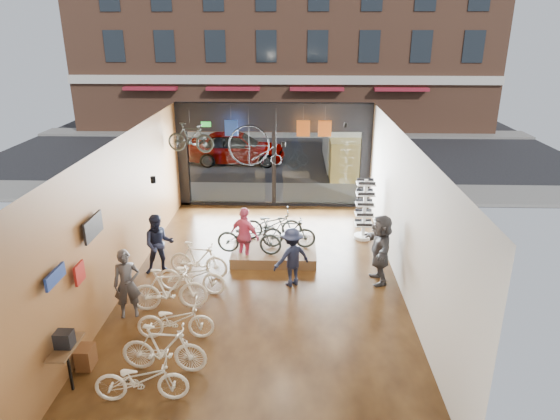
{
  "coord_description": "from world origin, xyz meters",
  "views": [
    {
      "loc": [
        0.8,
        -11.64,
        6.31
      ],
      "look_at": [
        0.37,
        1.4,
        1.49
      ],
      "focal_mm": 32.0,
      "sensor_mm": 36.0,
      "label": 1
    }
  ],
  "objects_px": {
    "floor_bike_4": "(192,276)",
    "floor_bike_0": "(142,379)",
    "floor_bike_5": "(198,260)",
    "hung_bike": "(190,138)",
    "sunglasses_rack": "(364,209)",
    "floor_bike_3": "(169,289)",
    "display_bike_mid": "(289,233)",
    "display_platform": "(274,252)",
    "customer_2": "(245,236)",
    "floor_bike_2": "(175,320)",
    "display_bike_right": "(272,224)",
    "floor_bike_1": "(164,348)",
    "customer_1": "(159,244)",
    "customer_3": "(292,257)",
    "customer_0": "(127,284)",
    "box_truck": "(350,142)",
    "street_car": "(236,147)",
    "customer_5": "(380,249)",
    "penny_farthing": "(258,147)"
  },
  "relations": [
    {
      "from": "floor_bike_2",
      "to": "display_platform",
      "type": "distance_m",
      "value": 4.55
    },
    {
      "from": "floor_bike_1",
      "to": "customer_3",
      "type": "distance_m",
      "value": 4.28
    },
    {
      "from": "customer_1",
      "to": "floor_bike_4",
      "type": "bearing_deg",
      "value": -60.77
    },
    {
      "from": "customer_5",
      "to": "display_bike_right",
      "type": "bearing_deg",
      "value": -128.51
    },
    {
      "from": "street_car",
      "to": "hung_bike",
      "type": "height_order",
      "value": "hung_bike"
    },
    {
      "from": "box_truck",
      "to": "customer_3",
      "type": "distance_m",
      "value": 11.44
    },
    {
      "from": "floor_bike_2",
      "to": "customer_3",
      "type": "bearing_deg",
      "value": -48.08
    },
    {
      "from": "sunglasses_rack",
      "to": "hung_bike",
      "type": "relative_size",
      "value": 1.22
    },
    {
      "from": "floor_bike_3",
      "to": "customer_2",
      "type": "relative_size",
      "value": 1.08
    },
    {
      "from": "floor_bike_2",
      "to": "customer_2",
      "type": "distance_m",
      "value": 3.85
    },
    {
      "from": "floor_bike_0",
      "to": "floor_bike_1",
      "type": "xyz_separation_m",
      "value": [
        0.2,
        0.82,
        0.07
      ]
    },
    {
      "from": "customer_0",
      "to": "sunglasses_rack",
      "type": "distance_m",
      "value": 7.59
    },
    {
      "from": "floor_bike_3",
      "to": "street_car",
      "type": "bearing_deg",
      "value": -7.81
    },
    {
      "from": "floor_bike_5",
      "to": "customer_5",
      "type": "distance_m",
      "value": 4.78
    },
    {
      "from": "floor_bike_0",
      "to": "floor_bike_2",
      "type": "relative_size",
      "value": 1.02
    },
    {
      "from": "customer_1",
      "to": "sunglasses_rack",
      "type": "bearing_deg",
      "value": 7.16
    },
    {
      "from": "customer_3",
      "to": "customer_1",
      "type": "bearing_deg",
      "value": -41.02
    },
    {
      "from": "customer_2",
      "to": "sunglasses_rack",
      "type": "bearing_deg",
      "value": -119.11
    },
    {
      "from": "floor_bike_4",
      "to": "floor_bike_0",
      "type": "bearing_deg",
      "value": -173.31
    },
    {
      "from": "floor_bike_5",
      "to": "display_bike_mid",
      "type": "height_order",
      "value": "display_bike_mid"
    },
    {
      "from": "floor_bike_2",
      "to": "customer_3",
      "type": "height_order",
      "value": "customer_3"
    },
    {
      "from": "penny_farthing",
      "to": "hung_bike",
      "type": "distance_m",
      "value": 2.24
    },
    {
      "from": "customer_2",
      "to": "floor_bike_2",
      "type": "bearing_deg",
      "value": 105.68
    },
    {
      "from": "box_truck",
      "to": "customer_2",
      "type": "relative_size",
      "value": 3.98
    },
    {
      "from": "floor_bike_1",
      "to": "floor_bike_3",
      "type": "xyz_separation_m",
      "value": [
        -0.43,
        2.22,
        0.03
      ]
    },
    {
      "from": "box_truck",
      "to": "hung_bike",
      "type": "distance_m",
      "value": 9.16
    },
    {
      "from": "street_car",
      "to": "display_bike_right",
      "type": "xyz_separation_m",
      "value": [
        2.22,
        -9.84,
        -0.04
      ]
    },
    {
      "from": "floor_bike_5",
      "to": "hung_bike",
      "type": "relative_size",
      "value": 1.03
    },
    {
      "from": "box_truck",
      "to": "customer_0",
      "type": "distance_m",
      "value": 14.22
    },
    {
      "from": "floor_bike_2",
      "to": "floor_bike_3",
      "type": "distance_m",
      "value": 1.2
    },
    {
      "from": "floor_bike_3",
      "to": "display_bike_mid",
      "type": "distance_m",
      "value": 4.05
    },
    {
      "from": "display_bike_right",
      "to": "floor_bike_3",
      "type": "bearing_deg",
      "value": 145.57
    },
    {
      "from": "floor_bike_0",
      "to": "hung_bike",
      "type": "relative_size",
      "value": 1.06
    },
    {
      "from": "street_car",
      "to": "display_platform",
      "type": "height_order",
      "value": "street_car"
    },
    {
      "from": "floor_bike_0",
      "to": "customer_3",
      "type": "relative_size",
      "value": 1.06
    },
    {
      "from": "floor_bike_3",
      "to": "display_platform",
      "type": "relative_size",
      "value": 0.74
    },
    {
      "from": "customer_2",
      "to": "customer_5",
      "type": "xyz_separation_m",
      "value": [
        3.59,
        -0.97,
        0.1
      ]
    },
    {
      "from": "floor_bike_3",
      "to": "sunglasses_rack",
      "type": "relative_size",
      "value": 0.92
    },
    {
      "from": "display_platform",
      "to": "customer_2",
      "type": "height_order",
      "value": "customer_2"
    },
    {
      "from": "floor_bike_5",
      "to": "floor_bike_4",
      "type": "bearing_deg",
      "value": -169.61
    },
    {
      "from": "display_platform",
      "to": "customer_0",
      "type": "xyz_separation_m",
      "value": [
        -3.2,
        -3.27,
        0.67
      ]
    },
    {
      "from": "street_car",
      "to": "display_bike_mid",
      "type": "bearing_deg",
      "value": -165.38
    },
    {
      "from": "display_bike_mid",
      "to": "hung_bike",
      "type": "height_order",
      "value": "hung_bike"
    },
    {
      "from": "floor_bike_2",
      "to": "floor_bike_4",
      "type": "distance_m",
      "value": 1.97
    },
    {
      "from": "floor_bike_5",
      "to": "customer_3",
      "type": "distance_m",
      "value": 2.53
    },
    {
      "from": "floor_bike_5",
      "to": "customer_1",
      "type": "xyz_separation_m",
      "value": [
        -1.08,
        0.19,
        0.34
      ]
    },
    {
      "from": "floor_bike_0",
      "to": "customer_2",
      "type": "bearing_deg",
      "value": -17.08
    },
    {
      "from": "customer_3",
      "to": "customer_0",
      "type": "bearing_deg",
      "value": -8.64
    },
    {
      "from": "customer_0",
      "to": "display_bike_right",
      "type": "bearing_deg",
      "value": 34.48
    },
    {
      "from": "box_truck",
      "to": "customer_1",
      "type": "distance_m",
      "value": 12.23
    }
  ]
}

